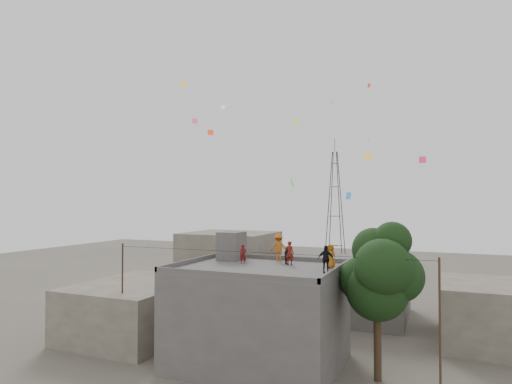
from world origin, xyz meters
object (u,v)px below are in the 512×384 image
Objects in this scene: tree at (380,274)px; person_red_adult at (290,253)px; transmission_tower at (335,210)px; person_dark_adult at (326,259)px; stair_head_box at (231,246)px.

tree is 6.09m from person_red_adult.
person_dark_adult is (8.40, -40.38, -2.16)m from transmission_tower.
tree reaches higher than person_red_adult.
person_dark_adult reaches higher than person_red_adult.
tree is at bearing -73.91° from transmission_tower.
person_red_adult is at bearing 120.25° from person_dark_adult.
tree is at bearing -10.74° from stair_head_box.
transmission_tower is at bearing 106.09° from tree.
transmission_tower reaches higher than stair_head_box.
transmission_tower is 41.30m from person_dark_adult.
tree is 0.45× the size of transmission_tower.
transmission_tower is 38.61m from person_red_adult.
tree is (10.57, -2.00, -1.00)m from stair_head_box.
transmission_tower is at bearing 91.23° from stair_head_box.
person_dark_adult is (-2.97, -0.98, 0.80)m from tree.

